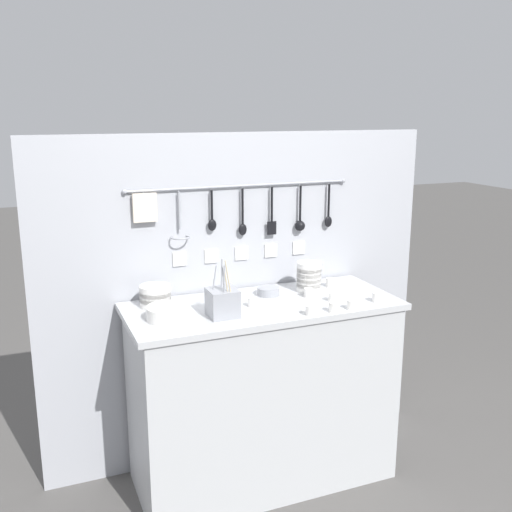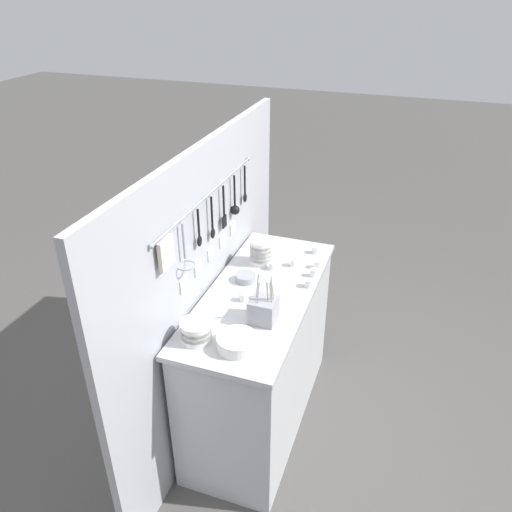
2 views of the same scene
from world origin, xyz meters
name	(u,v)px [view 2 (image 2 of 2)]	position (x,y,z in m)	size (l,w,h in m)	color
ground_plane	(260,414)	(0.00, 0.00, 0.00)	(20.00, 20.00, 0.00)	#514F4C
counter	(260,357)	(0.00, 0.00, 0.48)	(1.33, 0.56, 0.95)	#B7BABC
back_wall	(209,291)	(0.00, 0.31, 0.88)	(2.13, 0.11, 1.75)	#A8AAB2
bowl_stack_back_corner	(261,252)	(0.30, 0.10, 1.03)	(0.13, 0.13, 0.15)	white
bowl_stack_nested_right	(196,331)	(-0.49, 0.16, 1.00)	(0.15, 0.15, 0.10)	white
plate_stack	(237,342)	(-0.48, -0.05, 0.98)	(0.19, 0.19, 0.06)	white
steel_mixing_bowl	(246,278)	(0.08, 0.12, 0.97)	(0.11, 0.11, 0.04)	#93969E
cutlery_caddy	(263,310)	(-0.24, -0.10, 1.01)	(0.13, 0.13, 0.27)	#93969E
cup_front_right	(294,262)	(0.33, -0.10, 0.97)	(0.04, 0.04, 0.05)	white
cup_edge_near	(308,283)	(0.14, -0.24, 0.97)	(0.04, 0.04, 0.05)	white
cup_front_left	(316,250)	(0.53, -0.19, 0.97)	(0.04, 0.04, 0.05)	white
cup_centre	(263,248)	(0.44, 0.13, 0.97)	(0.04, 0.04, 0.05)	white
cup_by_caddy	(243,297)	(-0.11, 0.06, 0.97)	(0.04, 0.04, 0.05)	white
cup_mid_row	(261,295)	(-0.07, -0.03, 0.97)	(0.04, 0.04, 0.05)	white
cup_back_left	(317,264)	(0.35, -0.24, 0.97)	(0.04, 0.04, 0.05)	white
cup_beside_plates	(272,266)	(0.25, 0.01, 0.97)	(0.04, 0.04, 0.05)	white
cup_edge_far	(313,273)	(0.26, -0.24, 0.97)	(0.04, 0.04, 0.05)	white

